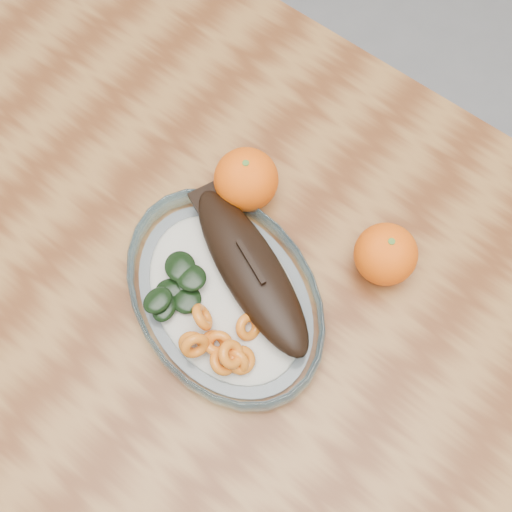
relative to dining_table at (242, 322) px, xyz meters
name	(u,v)px	position (x,y,z in m)	size (l,w,h in m)	color
ground	(248,407)	(0.00, 0.00, -0.65)	(3.00, 3.00, 0.00)	slate
dining_table	(242,322)	(0.00, 0.00, 0.00)	(1.20, 0.80, 0.75)	#5F3116
plated_meal	(226,293)	(-0.01, -0.01, 0.12)	(0.66, 0.66, 0.08)	white
orange_left	(246,180)	(-0.08, 0.11, 0.14)	(0.08, 0.08, 0.08)	#FF4505
orange_right	(386,254)	(0.11, 0.14, 0.14)	(0.07, 0.07, 0.07)	#FF4505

